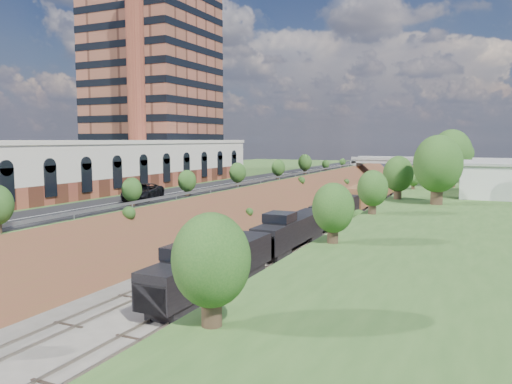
% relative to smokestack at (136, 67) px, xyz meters
% --- Properties ---
extents(ground, '(400.00, 400.00, 0.00)m').
position_rel_smokestack_xyz_m(ground, '(36.00, -56.00, -25.00)').
color(ground, '#6B665B').
rests_on(ground, ground).
extents(platform_left, '(44.00, 180.00, 5.00)m').
position_rel_smokestack_xyz_m(platform_left, '(3.00, 4.00, -22.50)').
color(platform_left, '#345A25').
rests_on(platform_left, ground).
extents(embankment_left, '(10.00, 180.00, 10.00)m').
position_rel_smokestack_xyz_m(embankment_left, '(25.00, 4.00, -25.00)').
color(embankment_left, brown).
rests_on(embankment_left, ground).
extents(embankment_right, '(10.00, 180.00, 10.00)m').
position_rel_smokestack_xyz_m(embankment_right, '(47.00, 4.00, -25.00)').
color(embankment_right, brown).
rests_on(embankment_right, ground).
extents(rail_left_track, '(1.58, 180.00, 0.18)m').
position_rel_smokestack_xyz_m(rail_left_track, '(33.40, 4.00, -24.91)').
color(rail_left_track, gray).
rests_on(rail_left_track, ground).
extents(rail_right_track, '(1.58, 180.00, 0.18)m').
position_rel_smokestack_xyz_m(rail_right_track, '(38.60, 4.00, -24.91)').
color(rail_right_track, gray).
rests_on(rail_right_track, ground).
extents(road, '(8.00, 180.00, 0.10)m').
position_rel_smokestack_xyz_m(road, '(20.50, 4.00, -19.95)').
color(road, black).
rests_on(road, platform_left).
extents(guardrail, '(0.10, 171.00, 0.70)m').
position_rel_smokestack_xyz_m(guardrail, '(24.60, 3.80, -19.45)').
color(guardrail, '#99999E').
rests_on(guardrail, platform_left).
extents(commercial_building, '(14.30, 62.30, 7.00)m').
position_rel_smokestack_xyz_m(commercial_building, '(8.00, -18.00, -16.49)').
color(commercial_building, brown).
rests_on(commercial_building, platform_left).
extents(highrise_tower, '(22.00, 22.00, 53.90)m').
position_rel_smokestack_xyz_m(highrise_tower, '(-8.00, 16.00, 7.88)').
color(highrise_tower, brown).
rests_on(highrise_tower, platform_left).
extents(smokestack, '(3.20, 3.20, 40.00)m').
position_rel_smokestack_xyz_m(smokestack, '(0.00, 0.00, 0.00)').
color(smokestack, brown).
rests_on(smokestack, platform_left).
extents(overpass, '(24.50, 8.30, 7.40)m').
position_rel_smokestack_xyz_m(overpass, '(36.00, 66.00, -20.08)').
color(overpass, gray).
rests_on(overpass, ground).
extents(white_building_near, '(9.00, 12.00, 4.00)m').
position_rel_smokestack_xyz_m(white_building_near, '(59.50, -4.00, -18.00)').
color(white_building_near, silver).
rests_on(white_building_near, platform_right).
extents(white_building_far, '(8.00, 10.00, 3.60)m').
position_rel_smokestack_xyz_m(white_building_far, '(59.00, 18.00, -18.20)').
color(white_building_far, silver).
rests_on(white_building_far, platform_right).
extents(tree_right_large, '(5.25, 5.25, 7.61)m').
position_rel_smokestack_xyz_m(tree_right_large, '(53.00, -16.00, -15.62)').
color(tree_right_large, '#473323').
rests_on(tree_right_large, platform_right).
extents(tree_left_crest, '(2.45, 2.45, 3.55)m').
position_rel_smokestack_xyz_m(tree_left_crest, '(24.20, -36.00, -17.96)').
color(tree_left_crest, '#473323').
rests_on(tree_left_crest, platform_left).
extents(freight_train, '(2.78, 142.26, 4.55)m').
position_rel_smokestack_xyz_m(freight_train, '(38.60, 25.66, -22.56)').
color(freight_train, black).
rests_on(freight_train, ground).
extents(suv, '(4.83, 7.43, 1.90)m').
position_rel_smokestack_xyz_m(suv, '(21.61, -26.82, -18.95)').
color(suv, black).
rests_on(suv, road).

